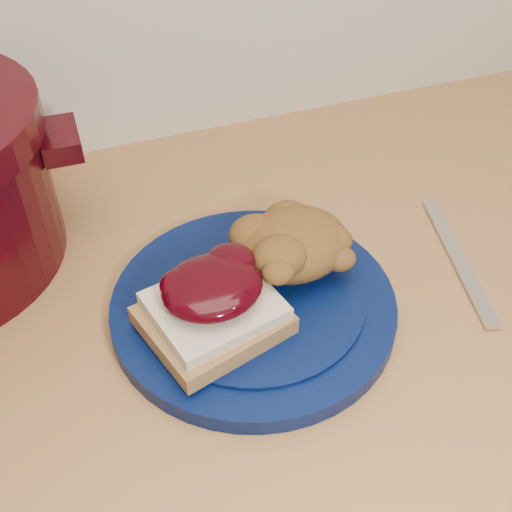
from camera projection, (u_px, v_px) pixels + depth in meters
name	position (u px, v px, depth m)	size (l,w,h in m)	color
plate	(253.00, 306.00, 0.59)	(0.26, 0.26, 0.02)	#04103B
sandwich	(213.00, 304.00, 0.54)	(0.13, 0.12, 0.05)	olive
stuffing_mound	(293.00, 244.00, 0.59)	(0.11, 0.09, 0.05)	brown
butter_knife	(458.00, 258.00, 0.64)	(0.19, 0.01, 0.00)	silver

